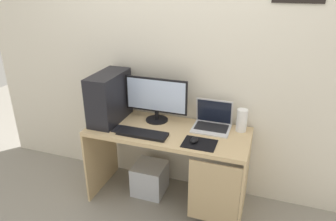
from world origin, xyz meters
name	(u,v)px	position (x,y,z in m)	size (l,w,h in m)	color
ground_plane	(168,198)	(0.00, 0.00, 0.00)	(8.00, 8.00, 0.00)	gray
wall_back	(180,54)	(0.00, 0.32, 1.30)	(4.00, 0.05, 2.60)	beige
desk	(170,146)	(0.02, -0.01, 0.57)	(1.37, 0.57, 0.72)	tan
pc_tower	(109,97)	(-0.56, 0.02, 0.94)	(0.21, 0.48, 0.44)	black
monitor	(156,99)	(-0.16, 0.14, 0.93)	(0.57, 0.20, 0.40)	black
laptop	(212,123)	(0.34, 0.17, 0.77)	(0.32, 0.25, 0.24)	silver
speaker	(242,120)	(0.59, 0.19, 0.82)	(0.09, 0.09, 0.19)	white
keyboard	(142,134)	(-0.17, -0.15, 0.73)	(0.42, 0.14, 0.02)	black
mousepad	(199,144)	(0.31, -0.14, 0.72)	(0.26, 0.20, 0.01)	black
mouse_left	(194,140)	(0.26, -0.13, 0.74)	(0.06, 0.10, 0.03)	black
cell_phone	(118,129)	(-0.40, -0.13, 0.73)	(0.07, 0.13, 0.01)	black
subwoofer	(150,178)	(-0.20, 0.05, 0.15)	(0.29, 0.29, 0.29)	#B7BCC6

